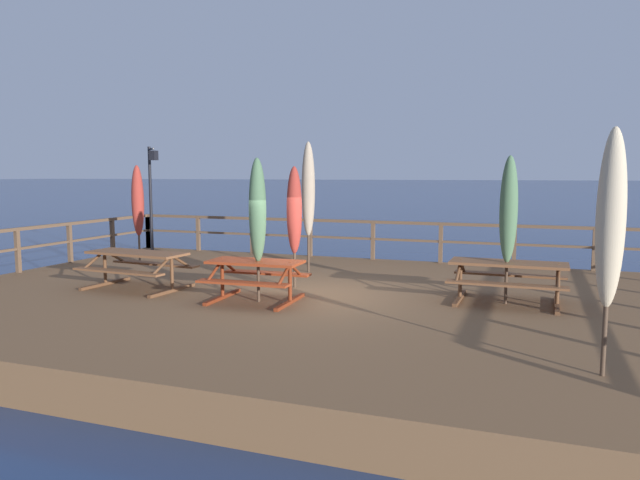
{
  "coord_description": "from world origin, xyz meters",
  "views": [
    {
      "loc": [
        4.16,
        -10.59,
        2.97
      ],
      "look_at": [
        0.0,
        0.78,
        1.61
      ],
      "focal_mm": 32.84,
      "sensor_mm": 36.0,
      "label": 1
    }
  ],
  "objects_px": {
    "patio_umbrella_tall_back_right": "(509,210)",
    "patio_umbrella_tall_back_left": "(138,201)",
    "picnic_table_mid_centre": "(255,272)",
    "picnic_table_back_right": "(137,261)",
    "patio_umbrella_short_front": "(611,220)",
    "patio_umbrella_short_mid": "(308,190)",
    "patio_umbrella_short_back": "(258,211)",
    "patio_umbrella_tall_mid_right": "(294,211)",
    "lamp_post_hooked": "(152,183)",
    "picnic_table_front_left": "(508,273)"
  },
  "relations": [
    {
      "from": "lamp_post_hooked",
      "to": "patio_umbrella_short_front",
      "type": "bearing_deg",
      "value": -32.74
    },
    {
      "from": "patio_umbrella_tall_back_left",
      "to": "patio_umbrella_short_back",
      "type": "bearing_deg",
      "value": -32.2
    },
    {
      "from": "picnic_table_back_right",
      "to": "patio_umbrella_tall_back_left",
      "type": "xyz_separation_m",
      "value": [
        -2.15,
        2.9,
        1.09
      ]
    },
    {
      "from": "patio_umbrella_tall_mid_right",
      "to": "lamp_post_hooked",
      "type": "relative_size",
      "value": 0.79
    },
    {
      "from": "patio_umbrella_tall_back_right",
      "to": "lamp_post_hooked",
      "type": "relative_size",
      "value": 0.84
    },
    {
      "from": "lamp_post_hooked",
      "to": "patio_umbrella_tall_back_left",
      "type": "bearing_deg",
      "value": -62.79
    },
    {
      "from": "patio_umbrella_tall_back_right",
      "to": "patio_umbrella_tall_back_left",
      "type": "xyz_separation_m",
      "value": [
        -9.41,
        1.79,
        -0.06
      ]
    },
    {
      "from": "patio_umbrella_tall_back_right",
      "to": "picnic_table_back_right",
      "type": "bearing_deg",
      "value": -171.3
    },
    {
      "from": "patio_umbrella_tall_mid_right",
      "to": "patio_umbrella_tall_back_left",
      "type": "height_order",
      "value": "patio_umbrella_tall_back_left"
    },
    {
      "from": "picnic_table_front_left",
      "to": "patio_umbrella_tall_back_left",
      "type": "distance_m",
      "value": 9.66
    },
    {
      "from": "patio_umbrella_short_front",
      "to": "lamp_post_hooked",
      "type": "bearing_deg",
      "value": 147.26
    },
    {
      "from": "patio_umbrella_short_front",
      "to": "patio_umbrella_short_mid",
      "type": "bearing_deg",
      "value": 136.28
    },
    {
      "from": "picnic_table_mid_centre",
      "to": "patio_umbrella_tall_back_left",
      "type": "height_order",
      "value": "patio_umbrella_tall_back_left"
    },
    {
      "from": "patio_umbrella_short_back",
      "to": "patio_umbrella_short_mid",
      "type": "height_order",
      "value": "patio_umbrella_short_mid"
    },
    {
      "from": "picnic_table_back_right",
      "to": "patio_umbrella_tall_mid_right",
      "type": "bearing_deg",
      "value": 22.2
    },
    {
      "from": "patio_umbrella_tall_back_left",
      "to": "lamp_post_hooked",
      "type": "distance_m",
      "value": 2.42
    },
    {
      "from": "picnic_table_back_right",
      "to": "patio_umbrella_short_back",
      "type": "xyz_separation_m",
      "value": [
        2.93,
        -0.3,
        1.13
      ]
    },
    {
      "from": "patio_umbrella_short_front",
      "to": "lamp_post_hooked",
      "type": "height_order",
      "value": "lamp_post_hooked"
    },
    {
      "from": "patio_umbrella_tall_back_right",
      "to": "patio_umbrella_short_mid",
      "type": "height_order",
      "value": "patio_umbrella_short_mid"
    },
    {
      "from": "picnic_table_mid_centre",
      "to": "patio_umbrella_short_front",
      "type": "relative_size",
      "value": 0.62
    },
    {
      "from": "patio_umbrella_short_back",
      "to": "patio_umbrella_short_front",
      "type": "xyz_separation_m",
      "value": [
        5.59,
        -2.25,
        0.15
      ]
    },
    {
      "from": "picnic_table_back_right",
      "to": "patio_umbrella_tall_mid_right",
      "type": "distance_m",
      "value": 3.43
    },
    {
      "from": "patio_umbrella_short_back",
      "to": "patio_umbrella_tall_mid_right",
      "type": "bearing_deg",
      "value": 86.54
    },
    {
      "from": "patio_umbrella_short_mid",
      "to": "picnic_table_mid_centre",
      "type": "bearing_deg",
      "value": -85.78
    },
    {
      "from": "picnic_table_front_left",
      "to": "picnic_table_back_right",
      "type": "distance_m",
      "value": 7.38
    },
    {
      "from": "patio_umbrella_tall_back_right",
      "to": "patio_umbrella_tall_mid_right",
      "type": "relative_size",
      "value": 1.07
    },
    {
      "from": "picnic_table_back_right",
      "to": "patio_umbrella_short_back",
      "type": "height_order",
      "value": "patio_umbrella_short_back"
    },
    {
      "from": "patio_umbrella_short_mid",
      "to": "lamp_post_hooked",
      "type": "distance_m",
      "value": 6.15
    },
    {
      "from": "patio_umbrella_short_mid",
      "to": "patio_umbrella_tall_back_left",
      "type": "height_order",
      "value": "patio_umbrella_short_mid"
    },
    {
      "from": "patio_umbrella_short_back",
      "to": "picnic_table_mid_centre",
      "type": "bearing_deg",
      "value": 155.42
    },
    {
      "from": "patio_umbrella_tall_back_right",
      "to": "patio_umbrella_tall_back_left",
      "type": "height_order",
      "value": "patio_umbrella_tall_back_right"
    },
    {
      "from": "picnic_table_mid_centre",
      "to": "picnic_table_front_left",
      "type": "xyz_separation_m",
      "value": [
        4.43,
        1.43,
        0.01
      ]
    },
    {
      "from": "lamp_post_hooked",
      "to": "patio_umbrella_tall_mid_right",
      "type": "bearing_deg",
      "value": -31.14
    },
    {
      "from": "patio_umbrella_short_mid",
      "to": "picnic_table_front_left",
      "type": "bearing_deg",
      "value": -22.53
    },
    {
      "from": "patio_umbrella_short_front",
      "to": "patio_umbrella_tall_back_left",
      "type": "xyz_separation_m",
      "value": [
        -10.67,
        5.45,
        -0.19
      ]
    },
    {
      "from": "picnic_table_mid_centre",
      "to": "patio_umbrella_tall_back_left",
      "type": "relative_size",
      "value": 0.69
    },
    {
      "from": "picnic_table_back_right",
      "to": "picnic_table_front_left",
      "type": "bearing_deg",
      "value": 9.15
    },
    {
      "from": "patio_umbrella_short_back",
      "to": "lamp_post_hooked",
      "type": "height_order",
      "value": "lamp_post_hooked"
    },
    {
      "from": "patio_umbrella_tall_back_right",
      "to": "patio_umbrella_tall_mid_right",
      "type": "xyz_separation_m",
      "value": [
        -4.24,
        0.12,
        -0.11
      ]
    },
    {
      "from": "picnic_table_front_left",
      "to": "patio_umbrella_tall_back_left",
      "type": "bearing_deg",
      "value": 169.61
    },
    {
      "from": "patio_umbrella_tall_back_right",
      "to": "patio_umbrella_tall_back_left",
      "type": "distance_m",
      "value": 9.58
    },
    {
      "from": "picnic_table_back_right",
      "to": "picnic_table_mid_centre",
      "type": "bearing_deg",
      "value": -5.24
    },
    {
      "from": "patio_umbrella_short_back",
      "to": "patio_umbrella_tall_back_right",
      "type": "xyz_separation_m",
      "value": [
        4.33,
        1.41,
        0.02
      ]
    },
    {
      "from": "patio_umbrella_short_front",
      "to": "patio_umbrella_short_mid",
      "type": "xyz_separation_m",
      "value": [
        -5.92,
        5.66,
        0.15
      ]
    },
    {
      "from": "picnic_table_mid_centre",
      "to": "picnic_table_back_right",
      "type": "bearing_deg",
      "value": 174.76
    },
    {
      "from": "patio_umbrella_short_back",
      "to": "patio_umbrella_short_front",
      "type": "distance_m",
      "value": 6.03
    },
    {
      "from": "picnic_table_mid_centre",
      "to": "patio_umbrella_short_mid",
      "type": "bearing_deg",
      "value": 94.22
    },
    {
      "from": "picnic_table_back_right",
      "to": "lamp_post_hooked",
      "type": "distance_m",
      "value": 6.17
    },
    {
      "from": "picnic_table_front_left",
      "to": "patio_umbrella_tall_back_right",
      "type": "relative_size",
      "value": 0.77
    },
    {
      "from": "patio_umbrella_tall_mid_right",
      "to": "picnic_table_back_right",
      "type": "bearing_deg",
      "value": -157.8
    }
  ]
}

